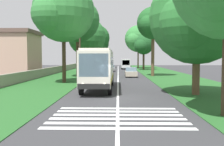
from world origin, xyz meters
The scene contains 22 objects.
ground centered at (0.00, 0.00, 0.00)m, with size 160.00×160.00×0.00m, color #333335.
grass_verge_left centered at (15.00, 8.20, 0.02)m, with size 120.00×8.00×0.04m, color #235623.
grass_verge_right centered at (15.00, -8.20, 0.02)m, with size 120.00×8.00×0.04m, color #235623.
centre_line centered at (15.00, 0.00, 0.00)m, with size 110.00×0.16×0.01m, color silver.
coach_bus centered at (4.88, 1.80, 2.15)m, with size 11.16×2.62×3.73m.
zebra_crossing centered at (-6.94, 0.00, 0.00)m, with size 4.95×6.80×0.01m.
trailing_car_0 centered at (20.89, -1.97, 0.67)m, with size 4.30×1.78×1.43m.
trailing_car_1 centered at (28.48, 2.00, 0.67)m, with size 4.30×1.78×1.43m.
trailing_car_2 centered at (36.41, 1.64, 0.67)m, with size 4.30×1.78×1.43m.
trailing_minibus_0 centered at (47.00, -1.87, 1.55)m, with size 6.00×2.14×2.53m.
roadside_tree_left_0 centered at (11.09, 6.50, 8.18)m, with size 8.29×7.20×11.92m.
roadside_tree_left_1 centered at (53.88, 6.12, 8.10)m, with size 8.35×7.09×11.79m.
roadside_tree_left_2 centered at (32.23, 6.19, 6.75)m, with size 8.78×7.33×10.59m.
roadside_tree_left_3 centered at (20.90, 6.35, 8.45)m, with size 8.14×6.68×11.95m.
roadside_tree_left_4 centered at (60.38, 5.63, 6.81)m, with size 6.16×5.31×9.59m.
roadside_tree_right_0 centered at (51.31, -5.13, 7.67)m, with size 8.31×7.07×11.35m.
roadside_tree_right_1 centered at (1.17, -6.09, 6.05)m, with size 8.56×7.53×9.95m.
roadside_tree_right_3 centered at (43.02, -5.83, 5.69)m, with size 5.75×4.55×8.08m.
roadside_tree_right_4 centered at (22.21, -5.35, 8.19)m, with size 5.99×5.07×10.85m.
utility_pole centered at (17.92, 5.45, 3.77)m, with size 0.24×1.40×7.17m.
roadside_wall centered at (20.00, 11.60, 0.66)m, with size 70.00×0.40×1.24m, color gray.
roadside_building centered at (25.00, 18.06, 3.79)m, with size 8.67×8.56×7.49m.
Camera 1 is at (-20.58, -0.03, 3.06)m, focal length 43.31 mm.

